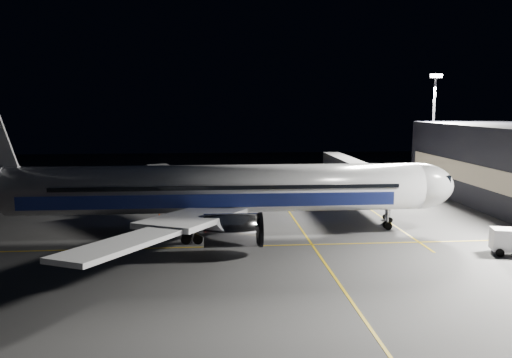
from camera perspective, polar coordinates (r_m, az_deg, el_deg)
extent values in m
plane|color=#4C4C4F|center=(59.77, -4.22, -6.13)|extent=(200.00, 200.00, 0.00)
cube|color=gold|center=(60.66, 5.32, -5.92)|extent=(0.25, 80.00, 0.01)
cube|color=gold|center=(53.98, -4.16, -7.73)|extent=(70.00, 0.25, 0.01)
cube|color=gold|center=(73.01, 13.28, -3.65)|extent=(0.25, 40.00, 0.01)
cylinder|color=silver|center=(58.66, -4.27, -1.11)|extent=(48.00, 5.60, 5.60)
ellipsoid|color=silver|center=(63.52, 17.92, -0.77)|extent=(8.96, 5.60, 5.60)
cube|color=black|center=(64.30, 19.86, 0.15)|extent=(2.20, 3.40, 0.90)
cube|color=navy|center=(61.56, -5.22, -1.52)|extent=(42.24, 0.25, 1.50)
cube|color=navy|center=(56.09, -5.26, -2.50)|extent=(42.24, 0.25, 1.50)
cube|color=silver|center=(66.85, -6.46, -1.35)|extent=(11.36, 15.23, 1.53)
cube|color=silver|center=(51.16, -6.99, -4.40)|extent=(11.36, 15.23, 1.53)
cube|color=silver|center=(79.36, -9.81, 0.76)|extent=(8.57, 13.22, 1.31)
cube|color=silver|center=(39.44, -15.06, -7.22)|extent=(8.57, 13.22, 1.31)
cylinder|color=#B7B7BF|center=(68.02, -3.30, -2.13)|extent=(5.60, 3.40, 3.40)
cylinder|color=#B7B7BF|center=(50.44, -2.78, -5.88)|extent=(5.60, 3.40, 3.40)
cylinder|color=#9999A0|center=(63.02, 14.81, -4.46)|extent=(0.26, 0.26, 2.50)
cylinder|color=black|center=(63.20, 14.78, -5.16)|extent=(0.90, 0.70, 0.90)
cylinder|color=#9999A0|center=(63.71, -6.97, -4.10)|extent=(0.26, 0.26, 2.50)
cylinder|color=#9999A0|center=(55.36, -7.31, -6.03)|extent=(0.26, 0.26, 2.50)
cylinder|color=black|center=(63.87, -6.96, -4.71)|extent=(1.10, 1.60, 1.10)
cylinder|color=black|center=(55.53, -7.30, -6.73)|extent=(1.10, 1.60, 1.10)
cube|color=brown|center=(81.58, 22.57, 0.75)|extent=(0.15, 36.00, 3.00)
cube|color=#B2B2B7|center=(81.72, 11.23, 0.96)|extent=(3.00, 33.90, 2.80)
cube|color=#B2B2B7|center=(66.78, 14.94, -0.82)|extent=(3.60, 3.20, 3.40)
cylinder|color=#9999A0|center=(67.32, 14.84, -3.38)|extent=(0.70, 0.70, 3.10)
cylinder|color=black|center=(66.75, 15.06, -4.54)|extent=(0.70, 0.30, 0.70)
cylinder|color=black|center=(68.40, 14.55, -4.21)|extent=(0.70, 0.30, 0.70)
cylinder|color=#59595E|center=(98.63, 19.55, 5.05)|extent=(0.44, 0.44, 20.00)
cube|color=#59595E|center=(98.64, 19.85, 11.03)|extent=(2.40, 0.50, 0.80)
cube|color=white|center=(98.32, 19.93, 11.04)|extent=(2.20, 0.15, 0.60)
cube|color=white|center=(57.06, 27.24, -6.17)|extent=(4.35, 2.92, 2.19)
cylinder|color=black|center=(57.90, 25.54, -7.03)|extent=(0.83, 0.44, 0.80)
cylinder|color=black|center=(55.97, 26.11, -7.58)|extent=(0.83, 0.44, 0.80)
cube|color=black|center=(67.65, -4.18, -3.67)|extent=(3.16, 2.63, 1.24)
cube|color=black|center=(67.49, -4.19, -3.01)|extent=(1.48, 1.48, 0.68)
sphere|color=#FFF2CC|center=(66.65, -4.31, -3.85)|extent=(0.29, 0.29, 0.29)
sphere|color=#FFF2CC|center=(67.10, -3.43, -3.76)|extent=(0.29, 0.29, 0.29)
cylinder|color=black|center=(69.02, -3.73, -3.85)|extent=(0.72, 0.50, 0.68)
cylinder|color=black|center=(67.33, -3.05, -4.16)|extent=(0.72, 0.50, 0.68)
cylinder|color=black|center=(68.23, -5.29, -4.01)|extent=(0.72, 0.50, 0.68)
cylinder|color=black|center=(66.51, -4.64, -4.33)|extent=(0.72, 0.50, 0.68)
cone|color=#DD4009|center=(68.65, -11.00, -4.07)|extent=(0.43, 0.43, 0.65)
cone|color=#DD4009|center=(73.13, 0.39, -3.15)|extent=(0.43, 0.43, 0.64)
cone|color=#DD4009|center=(73.40, -6.95, -3.16)|extent=(0.44, 0.44, 0.66)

